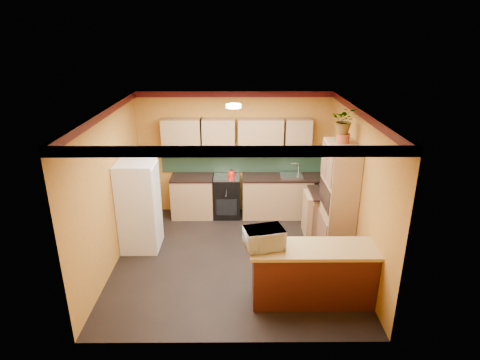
# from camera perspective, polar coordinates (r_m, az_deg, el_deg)

# --- Properties ---
(room_shell) EXTENTS (4.24, 4.24, 2.72)m
(room_shell) POSITION_cam_1_polar(r_m,az_deg,el_deg) (6.85, -0.75, 5.29)
(room_shell) COLOR black
(room_shell) RESTS_ON ground
(base_cabinets_back) EXTENTS (3.65, 0.60, 0.88)m
(base_cabinets_back) POSITION_cam_1_polar(r_m,az_deg,el_deg) (8.84, 2.18, -2.40)
(base_cabinets_back) COLOR tan
(base_cabinets_back) RESTS_ON ground
(countertop_back) EXTENTS (3.65, 0.62, 0.04)m
(countertop_back) POSITION_cam_1_polar(r_m,az_deg,el_deg) (8.67, 2.22, 0.39)
(countertop_back) COLOR black
(countertop_back) RESTS_ON base_cabinets_back
(stove) EXTENTS (0.58, 0.58, 0.91)m
(stove) POSITION_cam_1_polar(r_m,az_deg,el_deg) (8.83, -1.88, -2.32)
(stove) COLOR black
(stove) RESTS_ON ground
(kettle) EXTENTS (0.21, 0.21, 0.18)m
(kettle) POSITION_cam_1_polar(r_m,az_deg,el_deg) (8.58, -1.26, 0.89)
(kettle) COLOR red
(kettle) RESTS_ON stove
(sink) EXTENTS (0.48, 0.40, 0.03)m
(sink) POSITION_cam_1_polar(r_m,az_deg,el_deg) (8.73, 7.31, 0.61)
(sink) COLOR silver
(sink) RESTS_ON countertop_back
(base_cabinets_right) EXTENTS (0.60, 0.80, 0.88)m
(base_cabinets_right) POSITION_cam_1_polar(r_m,az_deg,el_deg) (8.20, 11.90, -4.79)
(base_cabinets_right) COLOR tan
(base_cabinets_right) RESTS_ON ground
(countertop_right) EXTENTS (0.62, 0.80, 0.04)m
(countertop_right) POSITION_cam_1_polar(r_m,az_deg,el_deg) (8.02, 12.14, -1.82)
(countertop_right) COLOR black
(countertop_right) RESTS_ON base_cabinets_right
(fridge) EXTENTS (0.68, 0.66, 1.70)m
(fridge) POSITION_cam_1_polar(r_m,az_deg,el_deg) (7.61, -14.18, -3.66)
(fridge) COLOR white
(fridge) RESTS_ON ground
(pantry) EXTENTS (0.48, 0.90, 2.10)m
(pantry) POSITION_cam_1_polar(r_m,az_deg,el_deg) (7.33, 13.75, -2.87)
(pantry) COLOR tan
(pantry) RESTS_ON ground
(fern_pot) EXTENTS (0.22, 0.22, 0.16)m
(fern_pot) POSITION_cam_1_polar(r_m,az_deg,el_deg) (7.02, 14.43, 5.78)
(fern_pot) COLOR brown
(fern_pot) RESTS_ON pantry
(fern) EXTENTS (0.49, 0.45, 0.45)m
(fern) POSITION_cam_1_polar(r_m,az_deg,el_deg) (6.95, 14.66, 8.20)
(fern) COLOR tan
(fern) RESTS_ON fern_pot
(breakfast_bar) EXTENTS (1.80, 0.55, 0.88)m
(breakfast_bar) POSITION_cam_1_polar(r_m,az_deg,el_deg) (6.27, 10.30, -13.27)
(breakfast_bar) COLOR #4D2312
(breakfast_bar) RESTS_ON ground
(bar_top) EXTENTS (1.90, 0.65, 0.05)m
(bar_top) POSITION_cam_1_polar(r_m,az_deg,el_deg) (6.03, 10.58, -9.60)
(bar_top) COLOR tan
(bar_top) RESTS_ON breakfast_bar
(microwave) EXTENTS (0.63, 0.51, 0.31)m
(microwave) POSITION_cam_1_polar(r_m,az_deg,el_deg) (5.84, 3.42, -8.26)
(microwave) COLOR white
(microwave) RESTS_ON bar_top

